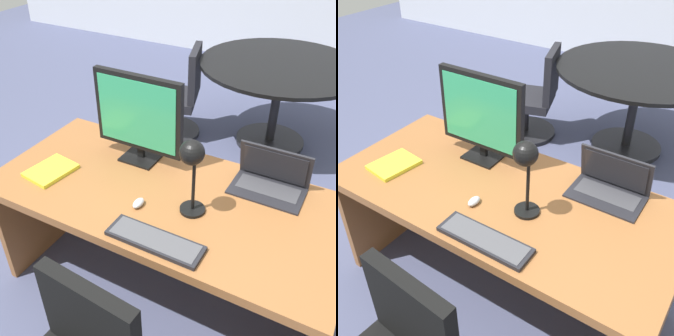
{
  "view_description": "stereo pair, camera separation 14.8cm",
  "coord_description": "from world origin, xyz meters",
  "views": [
    {
      "loc": [
        0.77,
        -1.38,
        1.98
      ],
      "look_at": [
        0.0,
        0.04,
        0.86
      ],
      "focal_mm": 43.17,
      "sensor_mm": 36.0,
      "label": 1
    },
    {
      "loc": [
        0.9,
        -1.3,
        1.98
      ],
      "look_at": [
        0.0,
        0.04,
        0.86
      ],
      "focal_mm": 43.17,
      "sensor_mm": 36.0,
      "label": 2
    }
  ],
  "objects": [
    {
      "name": "ground",
      "position": [
        0.0,
        1.5,
        0.0
      ],
      "size": [
        12.0,
        12.0,
        0.0
      ],
      "primitive_type": "plane",
      "color": "#474C6B"
    },
    {
      "name": "desk",
      "position": [
        0.0,
        0.04,
        0.55
      ],
      "size": [
        1.76,
        0.83,
        0.74
      ],
      "color": "brown",
      "rests_on": "ground"
    },
    {
      "name": "monitor",
      "position": [
        -0.26,
        0.2,
        1.01
      ],
      "size": [
        0.51,
        0.16,
        0.49
      ],
      "color": "black",
      "rests_on": "desk"
    },
    {
      "name": "laptop",
      "position": [
        0.45,
        0.29,
        0.8
      ],
      "size": [
        0.36,
        0.23,
        0.22
      ],
      "color": "black",
      "rests_on": "desk"
    },
    {
      "name": "keyboard",
      "position": [
        0.13,
        -0.32,
        0.75
      ],
      "size": [
        0.43,
        0.13,
        0.02
      ],
      "color": "black",
      "rests_on": "desk"
    },
    {
      "name": "mouse",
      "position": [
        -0.06,
        -0.15,
        0.75
      ],
      "size": [
        0.04,
        0.08,
        0.03
      ],
      "color": "#B7BABF",
      "rests_on": "desk"
    },
    {
      "name": "desk_lamp",
      "position": [
        0.18,
        -0.08,
        1.02
      ],
      "size": [
        0.12,
        0.14,
        0.39
      ],
      "color": "black",
      "rests_on": "desk"
    },
    {
      "name": "book",
      "position": [
        -0.61,
        -0.14,
        0.75
      ],
      "size": [
        0.22,
        0.27,
        0.02
      ],
      "color": "yellow",
      "rests_on": "desk"
    },
    {
      "name": "meeting_table",
      "position": [
        0.05,
        1.96,
        0.59
      ],
      "size": [
        1.39,
        1.39,
        0.77
      ],
      "color": "black",
      "rests_on": "ground"
    },
    {
      "name": "meeting_chair_near",
      "position": [
        -0.8,
        1.69,
        0.33
      ],
      "size": [
        0.59,
        0.58,
        0.85
      ],
      "color": "black",
      "rests_on": "ground"
    }
  ]
}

